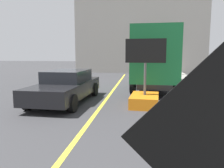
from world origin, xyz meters
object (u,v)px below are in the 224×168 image
(box_truck, at_px, (155,58))
(traffic_cone_mid_lane, at_px, (152,118))
(arrow_board_trailer, at_px, (145,94))
(pickup_car, at_px, (66,86))
(highway_guide_sign, at_px, (171,39))

(box_truck, height_order, traffic_cone_mid_lane, box_truck)
(arrow_board_trailer, bearing_deg, traffic_cone_mid_lane, -87.07)
(arrow_board_trailer, distance_m, pickup_car, 3.44)
(highway_guide_sign, bearing_deg, traffic_cone_mid_lane, -98.86)
(arrow_board_trailer, distance_m, box_truck, 4.85)
(box_truck, height_order, highway_guide_sign, highway_guide_sign)
(pickup_car, height_order, traffic_cone_mid_lane, pickup_car)
(box_truck, bearing_deg, arrow_board_trailer, -98.11)
(traffic_cone_mid_lane, bearing_deg, highway_guide_sign, 81.14)
(pickup_car, relative_size, highway_guide_sign, 0.99)
(arrow_board_trailer, relative_size, traffic_cone_mid_lane, 4.19)
(arrow_board_trailer, xyz_separation_m, highway_guide_sign, (2.52, 12.35, 2.94))
(highway_guide_sign, relative_size, traffic_cone_mid_lane, 7.75)
(box_truck, distance_m, highway_guide_sign, 8.12)
(arrow_board_trailer, height_order, highway_guide_sign, highway_guide_sign)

